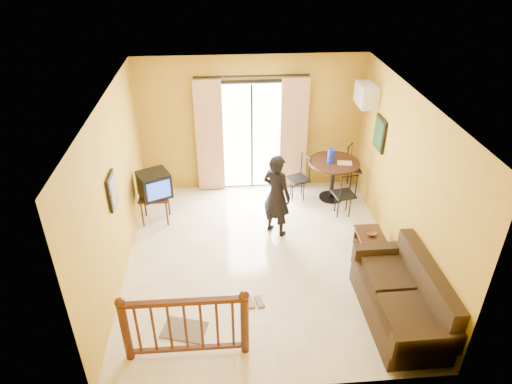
{
  "coord_description": "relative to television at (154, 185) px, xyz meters",
  "views": [
    {
      "loc": [
        -0.58,
        -6.05,
        4.9
      ],
      "look_at": [
        -0.09,
        0.2,
        1.19
      ],
      "focal_mm": 32.0,
      "sensor_mm": 36.0,
      "label": 1
    }
  ],
  "objects": [
    {
      "name": "dining_chairs",
      "position": [
        3.45,
        0.51,
        -0.78
      ],
      "size": [
        1.84,
        1.57,
        0.95
      ],
      "color": "black",
      "rests_on": "ground"
    },
    {
      "name": "ground",
      "position": [
        1.87,
        -1.3,
        -0.78
      ],
      "size": [
        5.0,
        5.0,
        0.0
      ],
      "primitive_type": "plane",
      "color": "beige",
      "rests_on": "ground"
    },
    {
      "name": "air_conditioner",
      "position": [
        3.96,
        0.65,
        1.37
      ],
      "size": [
        0.31,
        0.6,
        0.4
      ],
      "color": "white",
      "rests_on": "room_shell"
    },
    {
      "name": "dining_table",
      "position": [
        3.46,
        0.56,
        -0.12
      ],
      "size": [
        1.01,
        1.01,
        0.84
      ],
      "color": "black",
      "rests_on": "ground"
    },
    {
      "name": "sofa",
      "position": [
        3.73,
        -2.79,
        -0.44
      ],
      "size": [
        0.91,
        1.93,
        0.92
      ],
      "rotation": [
        0.0,
        0.0,
        0.01
      ],
      "color": "#2F2012",
      "rests_on": "ground"
    },
    {
      "name": "television",
      "position": [
        0.0,
        0.0,
        0.0
      ],
      "size": [
        0.69,
        0.66,
        0.48
      ],
      "rotation": [
        0.0,
        0.0,
        0.45
      ],
      "color": "black",
      "rests_on": "tv_table"
    },
    {
      "name": "picture_left",
      "position": [
        -0.35,
        -1.5,
        0.77
      ],
      "size": [
        0.05,
        0.42,
        0.52
      ],
      "color": "black",
      "rests_on": "room_shell"
    },
    {
      "name": "stair_balustrade",
      "position": [
        0.72,
        -3.2,
        -0.22
      ],
      "size": [
        1.63,
        0.13,
        1.04
      ],
      "color": "#471E0F",
      "rests_on": "ground"
    },
    {
      "name": "coffee_table",
      "position": [
        3.72,
        -1.34,
        -0.55
      ],
      "size": [
        0.44,
        0.79,
        0.35
      ],
      "color": "black",
      "rests_on": "ground"
    },
    {
      "name": "doormat",
      "position": [
        0.64,
        -2.79,
        -0.77
      ],
      "size": [
        0.69,
        0.55,
        0.02
      ],
      "primitive_type": "cube",
      "rotation": [
        0.0,
        0.0,
        -0.28
      ],
      "color": "#5D534A",
      "rests_on": "ground"
    },
    {
      "name": "tv_table",
      "position": [
        -0.03,
        0.0,
        -0.32
      ],
      "size": [
        0.54,
        0.45,
        0.54
      ],
      "color": "black",
      "rests_on": "ground"
    },
    {
      "name": "water_jug",
      "position": [
        3.38,
        0.55,
        0.19
      ],
      "size": [
        0.14,
        0.14,
        0.27
      ],
      "primitive_type": "cylinder",
      "color": "#1624D2",
      "rests_on": "dining_table"
    },
    {
      "name": "sandals",
      "position": [
        1.66,
        -2.34,
        -0.77
      ],
      "size": [
        0.29,
        0.27,
        0.03
      ],
      "color": "brown",
      "rests_on": "ground"
    },
    {
      "name": "standing_person",
      "position": [
        2.18,
        -0.54,
        -0.0
      ],
      "size": [
        0.67,
        0.66,
        1.56
      ],
      "primitive_type": "imported",
      "rotation": [
        0.0,
        0.0,
        2.41
      ],
      "color": "black",
      "rests_on": "ground"
    },
    {
      "name": "bowl",
      "position": [
        3.72,
        -1.26,
        -0.4
      ],
      "size": [
        0.23,
        0.23,
        0.05
      ],
      "primitive_type": "imported",
      "rotation": [
        0.0,
        0.0,
        0.41
      ],
      "color": "brown",
      "rests_on": "coffee_table"
    },
    {
      "name": "botanical_print",
      "position": [
        4.08,
        0.0,
        0.87
      ],
      "size": [
        0.05,
        0.5,
        0.6
      ],
      "color": "black",
      "rests_on": "room_shell"
    },
    {
      "name": "room_shell",
      "position": [
        1.87,
        -1.3,
        0.92
      ],
      "size": [
        5.0,
        5.0,
        5.0
      ],
      "color": "white",
      "rests_on": "ground"
    },
    {
      "name": "serving_tray",
      "position": [
        3.64,
        0.46,
        0.07
      ],
      "size": [
        0.31,
        0.23,
        0.02
      ],
      "primitive_type": "cube",
      "rotation": [
        0.0,
        0.0,
        -0.21
      ],
      "color": "beige",
      "rests_on": "dining_table"
    },
    {
      "name": "balcony_door",
      "position": [
        1.87,
        1.13,
        0.4
      ],
      "size": [
        2.25,
        0.14,
        2.46
      ],
      "color": "black",
      "rests_on": "ground"
    }
  ]
}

